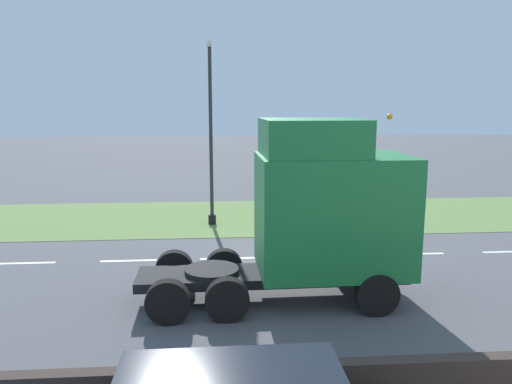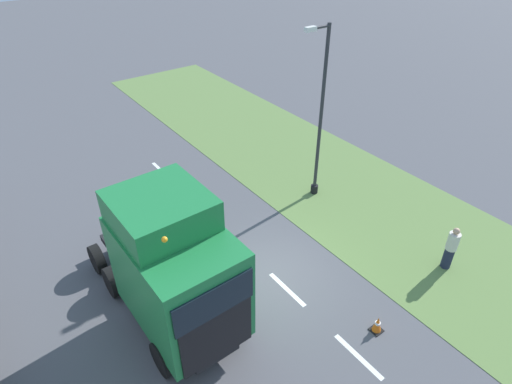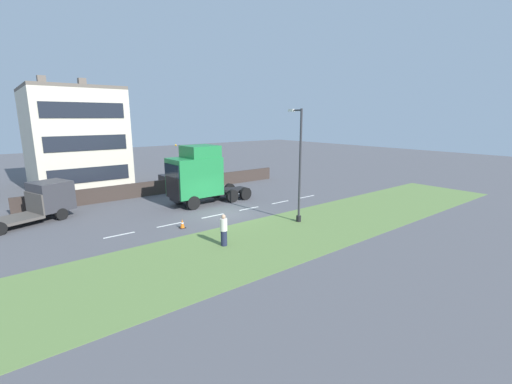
{
  "view_description": "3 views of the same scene",
  "coord_description": "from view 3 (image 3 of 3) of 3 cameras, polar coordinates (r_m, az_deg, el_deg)",
  "views": [
    {
      "loc": [
        15.71,
        -2.57,
        5.05
      ],
      "look_at": [
        -0.95,
        -1.3,
        2.03
      ],
      "focal_mm": 35.0,
      "sensor_mm": 36.0,
      "label": 1
    },
    {
      "loc": [
        6.82,
        8.4,
        10.84
      ],
      "look_at": [
        -0.52,
        -1.59,
        2.41
      ],
      "focal_mm": 30.0,
      "sensor_mm": 36.0,
      "label": 2
    },
    {
      "loc": [
        -19.94,
        12.89,
        6.76
      ],
      "look_at": [
        -2.23,
        -1.21,
        1.82
      ],
      "focal_mm": 24.0,
      "sensor_mm": 36.0,
      "label": 3
    }
  ],
  "objects": [
    {
      "name": "lorry_cab",
      "position": [
        27.14,
        -9.67,
        2.75
      ],
      "size": [
        2.73,
        6.93,
        4.78
      ],
      "rotation": [
        0.0,
        0.0,
        0.02
      ],
      "color": "black",
      "rests_on": "ground"
    },
    {
      "name": "ground_plane",
      "position": [
        24.69,
        -5.42,
        -3.63
      ],
      "size": [
        120.0,
        120.0,
        0.0
      ],
      "primitive_type": "plane",
      "color": "#515156",
      "rests_on": "ground"
    },
    {
      "name": "pedestrian",
      "position": [
        18.45,
        -5.39,
        -6.4
      ],
      "size": [
        0.39,
        0.39,
        1.75
      ],
      "color": "#1E233D",
      "rests_on": "ground"
    },
    {
      "name": "parked_car",
      "position": [
        34.74,
        -11.88,
        2.53
      ],
      "size": [
        1.85,
        4.65,
        2.09
      ],
      "rotation": [
        0.0,
        0.0,
        0.01
      ],
      "color": "black",
      "rests_on": "ground"
    },
    {
      "name": "lamp_post",
      "position": [
        22.23,
        7.19,
        3.49
      ],
      "size": [
        1.28,
        0.32,
        7.31
      ],
      "color": "black",
      "rests_on": "ground"
    },
    {
      "name": "grass_verge",
      "position": [
        20.16,
        4.04,
        -7.29
      ],
      "size": [
        7.0,
        44.0,
        0.01
      ],
      "color": "#607F42",
      "rests_on": "ground"
    },
    {
      "name": "building_block",
      "position": [
        38.55,
        -28.15,
        7.92
      ],
      "size": [
        10.97,
        7.78,
        10.62
      ],
      "color": "beige",
      "rests_on": "ground"
    },
    {
      "name": "flatbed_truck",
      "position": [
        26.97,
        -31.91,
        -1.17
      ],
      "size": [
        4.15,
        6.5,
        2.52
      ],
      "rotation": [
        0.0,
        0.0,
        3.49
      ],
      "color": "#333338",
      "rests_on": "ground"
    },
    {
      "name": "traffic_cone_lead",
      "position": [
        21.88,
        -12.19,
        -5.19
      ],
      "size": [
        0.36,
        0.36,
        0.58
      ],
      "color": "black",
      "rests_on": "ground"
    },
    {
      "name": "lane_markings",
      "position": [
        25.06,
        -4.08,
        -3.36
      ],
      "size": [
        0.16,
        17.8,
        0.0
      ],
      "color": "white",
      "rests_on": "ground"
    },
    {
      "name": "boundary_wall",
      "position": [
        32.27,
        -14.24,
        0.98
      ],
      "size": [
        0.25,
        24.0,
        1.25
      ],
      "color": "#382D28",
      "rests_on": "ground"
    }
  ]
}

